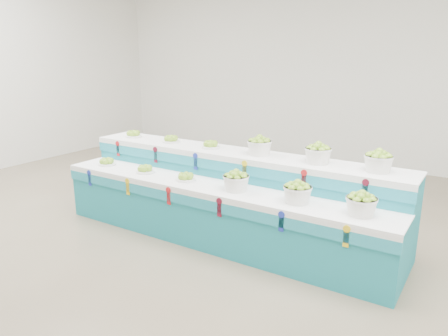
{
  "coord_description": "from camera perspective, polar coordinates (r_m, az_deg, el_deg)",
  "views": [
    {
      "loc": [
        3.06,
        -3.48,
        2.21
      ],
      "look_at": [
        0.4,
        0.67,
        0.87
      ],
      "focal_mm": 34.24,
      "sensor_mm": 36.0,
      "label": 1
    }
  ],
  "objects": [
    {
      "name": "ground",
      "position": [
        5.13,
        -7.97,
        -10.47
      ],
      "size": [
        10.0,
        10.0,
        0.0
      ],
      "primitive_type": "plane",
      "color": "#6C5E49",
      "rests_on": "ground"
    },
    {
      "name": "back_wall",
      "position": [
        9.02,
        13.15,
        13.47
      ],
      "size": [
        10.0,
        0.0,
        10.0
      ],
      "primitive_type": "plane",
      "rotation": [
        1.57,
        0.0,
        0.0
      ],
      "color": "silver",
      "rests_on": "ground"
    },
    {
      "name": "display_stand",
      "position": [
        5.22,
        0.0,
        -3.82
      ],
      "size": [
        4.31,
        1.11,
        1.02
      ],
      "primitive_type": null,
      "rotation": [
        0.0,
        0.0,
        -0.0
      ],
      "color": "teal",
      "rests_on": "ground"
    },
    {
      "name": "plate_lower_left",
      "position": [
        6.04,
        -15.39,
        0.87
      ],
      "size": [
        0.24,
        0.24,
        0.1
      ],
      "primitive_type": "cylinder",
      "rotation": [
        0.0,
        0.0,
        -0.0
      ],
      "color": "white",
      "rests_on": "display_stand"
    },
    {
      "name": "plate_lower_mid",
      "position": [
        5.55,
        -10.51,
        -0.08
      ],
      "size": [
        0.24,
        0.24,
        0.1
      ],
      "primitive_type": "cylinder",
      "rotation": [
        0.0,
        0.0,
        -0.0
      ],
      "color": "white",
      "rests_on": "display_stand"
    },
    {
      "name": "plate_lower_right",
      "position": [
        5.13,
        -5.13,
        -1.12
      ],
      "size": [
        0.24,
        0.24,
        0.1
      ],
      "primitive_type": "cylinder",
      "rotation": [
        0.0,
        0.0,
        -0.0
      ],
      "color": "white",
      "rests_on": "display_stand"
    },
    {
      "name": "basket_lower_left",
      "position": [
        4.73,
        1.62,
        -1.73
      ],
      "size": [
        0.29,
        0.29,
        0.22
      ],
      "primitive_type": null,
      "rotation": [
        0.0,
        0.0,
        -0.0
      ],
      "color": "silver",
      "rests_on": "display_stand"
    },
    {
      "name": "basket_lower_mid",
      "position": [
        4.42,
        9.78,
        -3.2
      ],
      "size": [
        0.29,
        0.29,
        0.22
      ],
      "primitive_type": null,
      "rotation": [
        0.0,
        0.0,
        -0.0
      ],
      "color": "silver",
      "rests_on": "display_stand"
    },
    {
      "name": "basket_lower_right",
      "position": [
        4.23,
        17.87,
        -4.58
      ],
      "size": [
        0.29,
        0.29,
        0.22
      ],
      "primitive_type": null,
      "rotation": [
        0.0,
        0.0,
        -0.0
      ],
      "color": "silver",
      "rests_on": "display_stand"
    },
    {
      "name": "plate_upper_left",
      "position": [
        6.33,
        -12.01,
        4.52
      ],
      "size": [
        0.24,
        0.24,
        0.1
      ],
      "primitive_type": "cylinder",
      "rotation": [
        0.0,
        0.0,
        -0.0
      ],
      "color": "white",
      "rests_on": "display_stand"
    },
    {
      "name": "plate_upper_mid",
      "position": [
        5.87,
        -7.1,
        3.91
      ],
      "size": [
        0.24,
        0.24,
        0.1
      ],
      "primitive_type": "cylinder",
      "rotation": [
        0.0,
        0.0,
        -0.0
      ],
      "color": "white",
      "rests_on": "display_stand"
    },
    {
      "name": "plate_upper_right",
      "position": [
        5.48,
        -1.79,
        3.21
      ],
      "size": [
        0.24,
        0.24,
        0.1
      ],
      "primitive_type": "cylinder",
      "rotation": [
        0.0,
        0.0,
        -0.0
      ],
      "color": "white",
      "rests_on": "display_stand"
    },
    {
      "name": "basket_upper_left",
      "position": [
        5.11,
        4.74,
        2.96
      ],
      "size": [
        0.29,
        0.29,
        0.22
      ],
      "primitive_type": null,
      "rotation": [
        0.0,
        0.0,
        -0.0
      ],
      "color": "silver",
      "rests_on": "display_stand"
    },
    {
      "name": "basket_upper_mid",
      "position": [
        4.82,
        12.44,
        1.91
      ],
      "size": [
        0.29,
        0.29,
        0.22
      ],
      "primitive_type": null,
      "rotation": [
        0.0,
        0.0,
        -0.0
      ],
      "color": "silver",
      "rests_on": "display_stand"
    },
    {
      "name": "basket_upper_right",
      "position": [
        4.65,
        19.91,
        0.85
      ],
      "size": [
        0.29,
        0.29,
        0.22
      ],
      "primitive_type": null,
      "rotation": [
        0.0,
        0.0,
        -0.0
      ],
      "color": "silver",
      "rests_on": "display_stand"
    }
  ]
}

